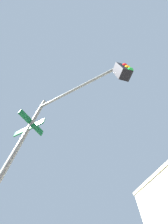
% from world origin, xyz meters
% --- Properties ---
extents(traffic_signal_near, '(2.62, 2.83, 5.53)m').
position_xyz_m(traffic_signal_near, '(-5.84, -6.44, 3.92)').
color(traffic_signal_near, slate).
rests_on(traffic_signal_near, ground_plane).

